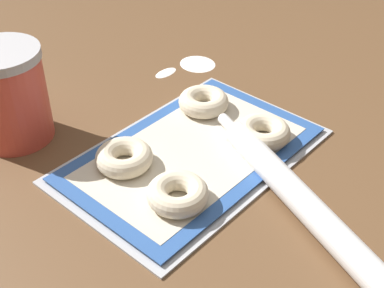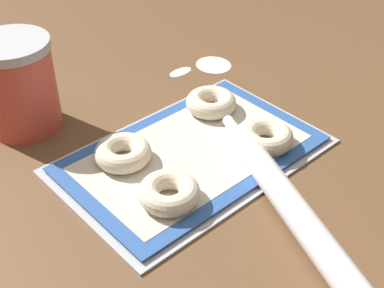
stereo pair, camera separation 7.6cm
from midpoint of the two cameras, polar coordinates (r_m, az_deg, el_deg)
name	(u,v)px [view 2 (the right image)]	position (r m, az deg, el deg)	size (l,w,h in m)	color
ground_plane	(196,149)	(0.92, 2.75, -0.62)	(2.80, 2.80, 0.00)	brown
baking_tray	(192,155)	(0.90, 2.41, -1.25)	(0.44, 0.29, 0.01)	#B2B5BA
baking_mat	(192,152)	(0.90, 2.42, -0.98)	(0.42, 0.26, 0.00)	#2D569E
bagel_front_left	(169,193)	(0.80, 0.26, -5.29)	(0.09, 0.09, 0.03)	beige
bagel_front_right	(266,137)	(0.92, 10.23, 0.70)	(0.09, 0.09, 0.03)	beige
bagel_back_left	(123,153)	(0.87, -4.92, -1.03)	(0.09, 0.09, 0.03)	beige
bagel_back_right	(211,102)	(1.00, 4.24, 4.38)	(0.09, 0.09, 0.03)	beige
flour_canister	(18,85)	(0.97, -15.91, 6.02)	(0.13, 0.13, 0.17)	#DB4C3D
rolling_pin	(293,209)	(0.80, 13.47, -6.86)	(0.20, 0.46, 0.04)	silver
flour_patch_near	(180,71)	(1.15, 0.67, 7.71)	(0.06, 0.03, 0.00)	white
flour_patch_far	(214,64)	(1.18, 4.19, 8.44)	(0.07, 0.08, 0.00)	white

